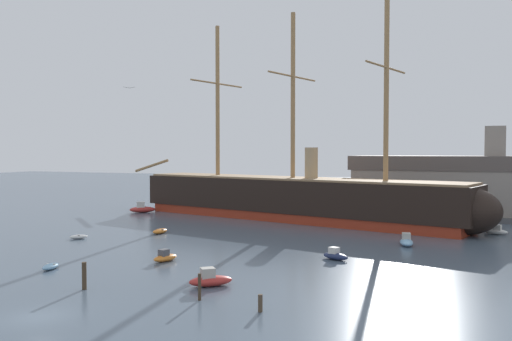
{
  "coord_description": "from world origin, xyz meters",
  "views": [
    {
      "loc": [
        27.21,
        -27.74,
        11.18
      ],
      "look_at": [
        -0.0,
        38.33,
        8.59
      ],
      "focal_mm": 38.0,
      "sensor_mm": 36.0,
      "label": 1
    }
  ],
  "objects_px": {
    "motorboat_alongside_stern": "(406,241)",
    "dinghy_foreground_left": "(51,266)",
    "dinghy_mid_left": "(78,237)",
    "motorboat_foreground_right": "(210,280)",
    "mooring_piling_right_pair": "(84,276)",
    "seagull_in_flight": "(129,88)",
    "dinghy_alongside_bow": "(160,231)",
    "motorboat_far_left": "(142,209)",
    "sailboat_distant_centre": "(323,212)",
    "mooring_piling_left_pair": "(200,287)",
    "mooring_piling_nearest": "(260,303)",
    "motorboat_near_centre": "(165,257)",
    "motorboat_mid_right": "(335,255)",
    "motorboat_far_right": "(496,231)",
    "tall_ship": "(293,198)"
  },
  "relations": [
    {
      "from": "mooring_piling_right_pair",
      "to": "seagull_in_flight",
      "type": "relative_size",
      "value": 2.07
    },
    {
      "from": "motorboat_mid_right",
      "to": "mooring_piling_right_pair",
      "type": "xyz_separation_m",
      "value": [
        -15.79,
        -19.49,
        0.66
      ]
    },
    {
      "from": "motorboat_mid_right",
      "to": "dinghy_foreground_left",
      "type": "bearing_deg",
      "value": -148.25
    },
    {
      "from": "motorboat_far_left",
      "to": "mooring_piling_nearest",
      "type": "xyz_separation_m",
      "value": [
        42.51,
        -48.14,
        -0.06
      ]
    },
    {
      "from": "dinghy_foreground_left",
      "to": "motorboat_far_right",
      "type": "bearing_deg",
      "value": 44.93
    },
    {
      "from": "motorboat_far_left",
      "to": "seagull_in_flight",
      "type": "xyz_separation_m",
      "value": [
        24.36,
        -37.76,
        16.76
      ]
    },
    {
      "from": "motorboat_near_centre",
      "to": "dinghy_alongside_bow",
      "type": "height_order",
      "value": "motorboat_near_centre"
    },
    {
      "from": "dinghy_mid_left",
      "to": "mooring_piling_nearest",
      "type": "xyz_separation_m",
      "value": [
        33.04,
        -20.14,
        0.35
      ]
    },
    {
      "from": "motorboat_mid_right",
      "to": "mooring_piling_right_pair",
      "type": "relative_size",
      "value": 1.47
    },
    {
      "from": "dinghy_foreground_left",
      "to": "motorboat_near_centre",
      "type": "height_order",
      "value": "motorboat_near_centre"
    },
    {
      "from": "sailboat_distant_centre",
      "to": "dinghy_mid_left",
      "type": "bearing_deg",
      "value": -119.87
    },
    {
      "from": "motorboat_alongside_stern",
      "to": "dinghy_foreground_left",
      "type": "bearing_deg",
      "value": -138.67
    },
    {
      "from": "motorboat_alongside_stern",
      "to": "mooring_piling_right_pair",
      "type": "relative_size",
      "value": 1.69
    },
    {
      "from": "dinghy_foreground_left",
      "to": "motorboat_near_centre",
      "type": "bearing_deg",
      "value": 42.19
    },
    {
      "from": "motorboat_alongside_stern",
      "to": "seagull_in_flight",
      "type": "height_order",
      "value": "seagull_in_flight"
    },
    {
      "from": "seagull_in_flight",
      "to": "motorboat_near_centre",
      "type": "bearing_deg",
      "value": 34.74
    },
    {
      "from": "dinghy_alongside_bow",
      "to": "mooring_piling_nearest",
      "type": "xyz_separation_m",
      "value": [
        25.86,
        -27.89,
        0.28
      ]
    },
    {
      "from": "tall_ship",
      "to": "sailboat_distant_centre",
      "type": "relative_size",
      "value": 12.58
    },
    {
      "from": "motorboat_foreground_right",
      "to": "seagull_in_flight",
      "type": "bearing_deg",
      "value": 155.62
    },
    {
      "from": "dinghy_alongside_bow",
      "to": "mooring_piling_right_pair",
      "type": "height_order",
      "value": "mooring_piling_right_pair"
    },
    {
      "from": "motorboat_far_right",
      "to": "seagull_in_flight",
      "type": "relative_size",
      "value": 3.12
    },
    {
      "from": "seagull_in_flight",
      "to": "motorboat_far_right",
      "type": "bearing_deg",
      "value": 44.83
    },
    {
      "from": "dinghy_alongside_bow",
      "to": "sailboat_distant_centre",
      "type": "height_order",
      "value": "sailboat_distant_centre"
    },
    {
      "from": "dinghy_mid_left",
      "to": "motorboat_foreground_right",
      "type": "bearing_deg",
      "value": -29.56
    },
    {
      "from": "sailboat_distant_centre",
      "to": "mooring_piling_nearest",
      "type": "height_order",
      "value": "sailboat_distant_centre"
    },
    {
      "from": "motorboat_far_left",
      "to": "mooring_piling_left_pair",
      "type": "distance_m",
      "value": 60.03
    },
    {
      "from": "mooring_piling_right_pair",
      "to": "mooring_piling_nearest",
      "type": "bearing_deg",
      "value": -0.99
    },
    {
      "from": "tall_ship",
      "to": "mooring_piling_left_pair",
      "type": "distance_m",
      "value": 48.31
    },
    {
      "from": "motorboat_far_left",
      "to": "mooring_piling_left_pair",
      "type": "bearing_deg",
      "value": -51.71
    },
    {
      "from": "motorboat_mid_right",
      "to": "mooring_piling_nearest",
      "type": "bearing_deg",
      "value": -91.08
    },
    {
      "from": "dinghy_alongside_bow",
      "to": "mooring_piling_nearest",
      "type": "distance_m",
      "value": 38.03
    },
    {
      "from": "motorboat_foreground_right",
      "to": "motorboat_far_left",
      "type": "bearing_deg",
      "value": 129.91
    },
    {
      "from": "motorboat_mid_right",
      "to": "mooring_piling_left_pair",
      "type": "relative_size",
      "value": 1.62
    },
    {
      "from": "mooring_piling_nearest",
      "to": "motorboat_alongside_stern",
      "type": "bearing_deg",
      "value": 78.82
    },
    {
      "from": "motorboat_foreground_right",
      "to": "mooring_piling_right_pair",
      "type": "relative_size",
      "value": 1.69
    },
    {
      "from": "dinghy_alongside_bow",
      "to": "motorboat_far_left",
      "type": "distance_m",
      "value": 26.22
    },
    {
      "from": "motorboat_far_left",
      "to": "motorboat_near_centre",
      "type": "bearing_deg",
      "value": -52.84
    },
    {
      "from": "dinghy_mid_left",
      "to": "mooring_piling_left_pair",
      "type": "distance_m",
      "value": 33.68
    },
    {
      "from": "dinghy_mid_left",
      "to": "dinghy_alongside_bow",
      "type": "bearing_deg",
      "value": 47.18
    },
    {
      "from": "motorboat_mid_right",
      "to": "sailboat_distant_centre",
      "type": "xyz_separation_m",
      "value": [
        -11.76,
        38.1,
        0.01
      ]
    },
    {
      "from": "motorboat_mid_right",
      "to": "sailboat_distant_centre",
      "type": "relative_size",
      "value": 0.6
    },
    {
      "from": "seagull_in_flight",
      "to": "sailboat_distant_centre",
      "type": "bearing_deg",
      "value": 81.88
    },
    {
      "from": "dinghy_foreground_left",
      "to": "tall_ship",
      "type": "bearing_deg",
      "value": 77.65
    },
    {
      "from": "motorboat_mid_right",
      "to": "seagull_in_flight",
      "type": "xyz_separation_m",
      "value": [
        -18.53,
        -9.37,
        16.99
      ]
    },
    {
      "from": "tall_ship",
      "to": "mooring_piling_nearest",
      "type": "xyz_separation_m",
      "value": [
        13.88,
        -48.5,
        -3.01
      ]
    },
    {
      "from": "sailboat_distant_centre",
      "to": "mooring_piling_left_pair",
      "type": "xyz_separation_m",
      "value": [
        6.07,
        -56.82,
        0.55
      ]
    },
    {
      "from": "motorboat_foreground_right",
      "to": "motorboat_mid_right",
      "type": "xyz_separation_m",
      "value": [
        6.9,
        14.64,
        -0.09
      ]
    },
    {
      "from": "dinghy_foreground_left",
      "to": "seagull_in_flight",
      "type": "relative_size",
      "value": 2.34
    },
    {
      "from": "motorboat_near_centre",
      "to": "dinghy_mid_left",
      "type": "xyz_separation_m",
      "value": [
        -17.67,
        7.83,
        -0.17
      ]
    },
    {
      "from": "tall_ship",
      "to": "mooring_piling_right_pair",
      "type": "distance_m",
      "value": 48.32
    }
  ]
}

